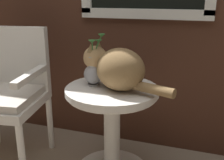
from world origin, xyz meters
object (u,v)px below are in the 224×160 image
at_px(wicker_side_table, 112,118).
at_px(pewter_vase_with_ivy, 94,70).
at_px(wicker_chair, 6,88).
at_px(cat, 117,68).

height_order(wicker_side_table, pewter_vase_with_ivy, pewter_vase_with_ivy).
bearing_deg(wicker_chair, cat, 1.55).
distance_m(wicker_chair, pewter_vase_with_ivy, 0.66).
xyz_separation_m(wicker_side_table, wicker_chair, (-0.76, -0.03, 0.13)).
relative_size(wicker_side_table, cat, 1.03).
relative_size(wicker_side_table, pewter_vase_with_ivy, 1.89).
distance_m(wicker_side_table, pewter_vase_with_ivy, 0.33).
bearing_deg(cat, pewter_vase_with_ivy, 172.08).
distance_m(wicker_side_table, cat, 0.34).
relative_size(wicker_side_table, wicker_chair, 0.65).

